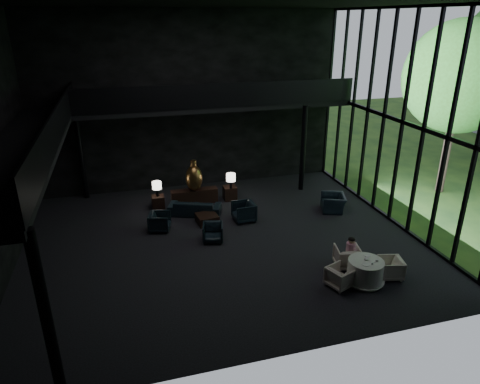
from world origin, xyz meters
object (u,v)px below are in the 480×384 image
object	(u,v)px
lounge_armchair_east	(244,210)
child	(351,246)
console	(194,196)
dining_chair_west	(340,277)
bronze_urn	(194,178)
side_table_left	(158,202)
table_lamp_right	(231,178)
lounge_armchair_west	(160,221)
window_armchair	(333,200)
sofa	(195,205)
dining_chair_north	(347,256)
coffee_table	(207,219)
table_lamp_left	(157,186)
dining_chair_east	(390,268)
lounge_armchair_south	(213,232)
dining_table	(365,273)
side_table_right	(230,193)

from	to	relation	value
lounge_armchair_east	child	world-z (taller)	child
console	dining_chair_west	distance (m)	8.08
bronze_urn	side_table_left	xyz separation A→B (m)	(-1.60, -0.06, -0.93)
table_lamp_right	lounge_armchair_west	bearing A→B (deg)	-149.28
table_lamp_right	lounge_armchair_west	distance (m)	3.95
dining_chair_west	window_armchair	bearing A→B (deg)	-45.30
child	console	bearing A→B (deg)	-58.89
side_table_left	lounge_armchair_east	bearing A→B (deg)	-33.65
sofa	window_armchair	bearing A→B (deg)	-170.60
dining_chair_north	lounge_armchair_west	bearing A→B (deg)	-24.85
coffee_table	dining_chair_west	distance (m)	6.14
coffee_table	child	bearing A→B (deg)	-49.37
lounge_armchair_east	table_lamp_left	bearing A→B (deg)	-125.64
bronze_urn	table_lamp_right	distance (m)	1.61
window_armchair	lounge_armchair_east	bearing A→B (deg)	-71.88
side_table_left	sofa	distance (m)	1.73
lounge_armchair_east	window_armchair	distance (m)	3.91
child	dining_chair_east	bearing A→B (deg)	136.50
table_lamp_right	dining_chair_east	world-z (taller)	table_lamp_right
sofa	dining_chair_west	world-z (taller)	sofa
side_table_left	dining_chair_west	distance (m)	8.69
dining_chair_east	lounge_armchair_south	bearing A→B (deg)	-114.82
lounge_armchair_east	dining_chair_north	bearing A→B (deg)	26.18
sofa	table_lamp_left	bearing A→B (deg)	-13.28
side_table_left	table_lamp_right	bearing A→B (deg)	-1.51
table_lamp_right	table_lamp_left	bearing A→B (deg)	178.95
lounge_armchair_east	lounge_armchair_west	bearing A→B (deg)	-93.33
dining_table	child	size ratio (longest dim) A/B	1.88
side_table_left	table_lamp_left	world-z (taller)	table_lamp_left
window_armchair	table_lamp_right	bearing A→B (deg)	-99.22
coffee_table	dining_table	distance (m)	6.60
console	lounge_armchair_south	world-z (taller)	lounge_armchair_south
sofa	dining_table	xyz separation A→B (m)	(4.16, -6.30, -0.10)
console	dining_table	distance (m)	8.44
side_table_left	lounge_armchair_west	bearing A→B (deg)	-93.81
table_lamp_left	lounge_armchair_east	distance (m)	3.87
sofa	child	bearing A→B (deg)	148.92
table_lamp_right	dining_chair_north	bearing A→B (deg)	-69.95
lounge_armchair_south	window_armchair	size ratio (longest dim) A/B	0.67
coffee_table	dining_table	bearing A→B (deg)	-54.40
table_lamp_right	lounge_armchair_east	xyz separation A→B (m)	(-0.01, -2.04, -0.63)
table_lamp_right	window_armchair	world-z (taller)	table_lamp_right
side_table_right	dining_chair_north	distance (m)	6.87
table_lamp_right	dining_chair_north	size ratio (longest dim) A/B	0.86
bronze_urn	table_lamp_right	world-z (taller)	bronze_urn
side_table_left	lounge_armchair_west	world-z (taller)	lounge_armchair_west
dining_chair_north	dining_chair_west	bearing A→B (deg)	63.82
side_table_right	lounge_armchair_east	distance (m)	2.26
lounge_armchair_west	table_lamp_right	bearing A→B (deg)	-43.69
coffee_table	dining_table	xyz separation A→B (m)	(3.84, -5.36, 0.15)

